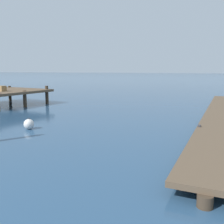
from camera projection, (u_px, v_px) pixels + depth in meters
floating_dock at (221, 115)px, 15.35m from camera, size 2.70×21.74×0.53m
pier_platform at (4, 92)px, 22.04m from camera, size 6.59×6.62×1.71m
mooring_buoy at (29, 124)px, 13.28m from camera, size 0.52×0.52×0.59m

